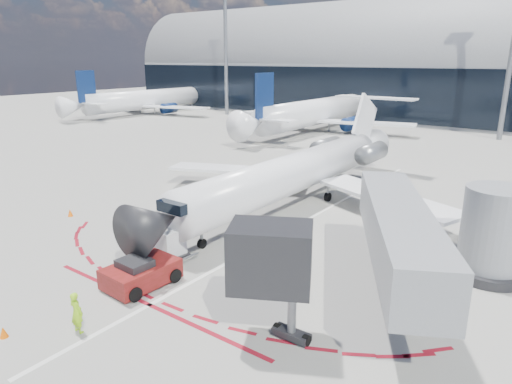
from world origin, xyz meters
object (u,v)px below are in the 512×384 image
Objects in this scene: pushback_tug at (141,273)px; ramp_worker at (77,312)px; regional_jet at (301,170)px; uld_container at (170,243)px.

pushback_tug is 3.17× the size of ramp_worker.
regional_jet is 17.28× the size of ramp_worker.
pushback_tug is at bearing -87.59° from regional_jet.
uld_container is (-1.31, 3.23, 0.18)m from pushback_tug.
regional_jet reaches higher than ramp_worker.
uld_container is (-2.42, 7.54, -0.07)m from ramp_worker.
uld_container is (-0.60, -13.52, -1.80)m from regional_jet.
pushback_tug is (0.70, -16.75, -1.99)m from regional_jet.
regional_jet is at bearing 95.80° from uld_container.
ramp_worker is (1.82, -21.06, -1.73)m from regional_jet.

